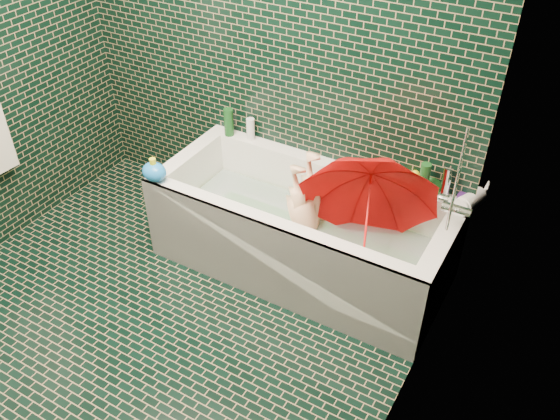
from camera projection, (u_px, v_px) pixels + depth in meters
The scene contains 18 objects.
floor at pixel (133, 350), 3.10m from camera, with size 2.80×2.80×0.00m, color black.
wall_back at pixel (268, 31), 3.30m from camera, with size 2.80×2.80×0.00m, color black.
wall_right at pixel (396, 252), 1.82m from camera, with size 2.80×2.80×0.00m, color black.
bathtub at pixel (301, 239), 3.48m from camera, with size 1.70×0.75×0.55m.
bath_mat at pixel (302, 244), 3.53m from camera, with size 1.35×0.47×0.01m, color green.
water at pixel (303, 226), 3.44m from camera, with size 1.48×0.53×0.00m, color silver.
faucet at pixel (454, 203), 2.82m from camera, with size 0.18×0.19×0.55m.
child at pixel (307, 226), 3.42m from camera, with size 0.32×0.21×0.87m, color beige.
umbrella at pixel (367, 219), 3.09m from camera, with size 0.72×0.72×0.63m, color red.
soap_bottle_a at pixel (461, 207), 3.17m from camera, with size 0.10×0.10×0.26m, color white.
soap_bottle_b at pixel (463, 202), 3.20m from camera, with size 0.08×0.08×0.17m, color #3D1B67.
soap_bottle_c at pixel (432, 194), 3.26m from camera, with size 0.15×0.15×0.19m, color #144719.
bottle_right_tall at pixel (424, 180), 3.20m from camera, with size 0.06×0.06×0.20m, color #144719.
bottle_right_pump at pixel (446, 183), 3.18m from camera, with size 0.05×0.05×0.19m, color silver.
bottle_left_tall at pixel (229, 122), 3.72m from camera, with size 0.06×0.06×0.18m, color #144719.
bottle_left_short at pixel (251, 129), 3.69m from camera, with size 0.05×0.05×0.14m, color white.
rubber_duck at pixel (409, 179), 3.30m from camera, with size 0.13×0.09×0.10m.
bath_toy at pixel (154, 171), 3.33m from camera, with size 0.17×0.15×0.14m.
Camera 1 is at (1.68, -1.36, 2.46)m, focal length 38.00 mm.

